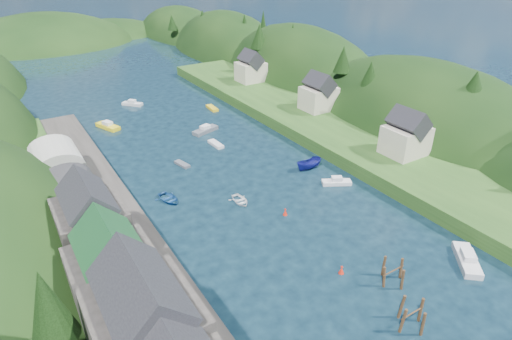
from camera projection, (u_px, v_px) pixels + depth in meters
ground at (197, 144)px, 84.92m from camera, size 600.00×600.00×0.00m
hillside_right at (299, 104)px, 128.30m from camera, size 36.00×245.56×48.00m
far_hills at (77, 65)px, 183.27m from camera, size 103.00×68.00×44.00m
hill_trees at (169, 71)px, 91.17m from camera, size 91.77×151.17×12.48m
quay_left at (121, 269)px, 50.71m from camera, size 12.00×110.00×2.00m
terrace_left_grass at (58, 290)px, 47.29m from camera, size 12.00×110.00×2.50m
quayside_buildings at (134, 313)px, 36.74m from camera, size 8.00×35.84×12.90m
boat_sheds at (64, 177)px, 61.97m from camera, size 7.00×21.00×7.50m
terrace_right at (327, 129)px, 88.67m from camera, size 16.00×120.00×2.40m
right_bank_cottages at (314, 95)px, 94.14m from camera, size 9.00×59.24×8.41m
piling_cluster_near at (412, 317)px, 43.81m from camera, size 3.30×3.07×3.74m
piling_cluster_far at (393, 274)px, 49.71m from camera, size 3.41×3.16×3.44m
channel_buoy_near at (342, 270)px, 51.36m from camera, size 0.70×0.70×1.10m
channel_buoy_far at (285, 212)px, 62.47m from camera, size 0.70×0.70×1.10m
moored_boats at (271, 210)px, 62.81m from camera, size 33.64×99.67×2.33m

